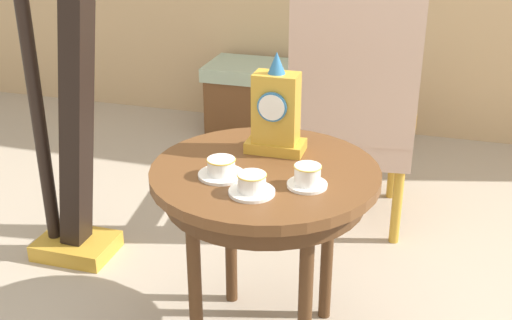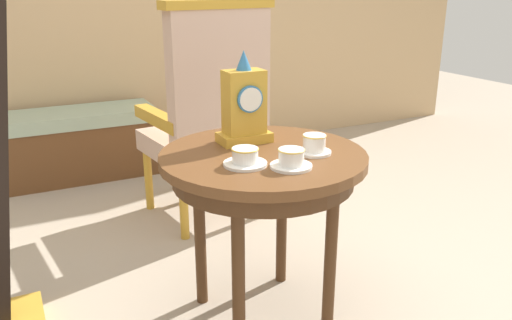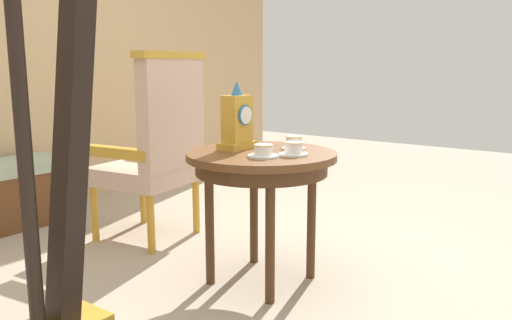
{
  "view_description": "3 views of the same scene",
  "coord_description": "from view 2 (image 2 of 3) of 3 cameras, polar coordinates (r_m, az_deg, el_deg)",
  "views": [
    {
      "loc": [
        0.55,
        -1.71,
        1.5
      ],
      "look_at": [
        0.02,
        0.07,
        0.68
      ],
      "focal_mm": 45.88,
      "sensor_mm": 36.0,
      "label": 1
    },
    {
      "loc": [
        -0.73,
        -1.46,
        1.21
      ],
      "look_at": [
        0.01,
        0.05,
        0.64
      ],
      "focal_mm": 36.69,
      "sensor_mm": 36.0,
      "label": 2
    },
    {
      "loc": [
        -1.95,
        -1.38,
        1.06
      ],
      "look_at": [
        0.06,
        0.11,
        0.61
      ],
      "focal_mm": 36.75,
      "sensor_mm": 36.0,
      "label": 3
    }
  ],
  "objects": [
    {
      "name": "armchair",
      "position": [
        2.66,
        -5.12,
        5.21
      ],
      "size": [
        0.61,
        0.6,
        1.14
      ],
      "color": "#CCA893",
      "rests_on": "ground"
    },
    {
      "name": "mantel_clock",
      "position": [
        1.9,
        -1.29,
        5.87
      ],
      "size": [
        0.19,
        0.11,
        0.34
      ],
      "color": "gold",
      "rests_on": "side_table"
    },
    {
      "name": "teacup_right",
      "position": [
        1.66,
        3.86,
        0.08
      ],
      "size": [
        0.14,
        0.14,
        0.06
      ],
      "color": "white",
      "rests_on": "side_table"
    },
    {
      "name": "window_bench",
      "position": [
        3.58,
        -18.78,
        1.7
      ],
      "size": [
        0.98,
        0.4,
        0.44
      ],
      "color": "#9EB299",
      "rests_on": "ground"
    },
    {
      "name": "teacup_center",
      "position": [
        1.81,
        6.36,
        1.65
      ],
      "size": [
        0.12,
        0.12,
        0.07
      ],
      "color": "white",
      "rests_on": "side_table"
    },
    {
      "name": "side_table",
      "position": [
        1.84,
        0.77,
        -1.46
      ],
      "size": [
        0.72,
        0.72,
        0.65
      ],
      "color": "brown",
      "rests_on": "ground"
    },
    {
      "name": "teacup_left",
      "position": [
        1.68,
        -1.19,
        0.25
      ],
      "size": [
        0.14,
        0.14,
        0.06
      ],
      "color": "white",
      "rests_on": "side_table"
    }
  ]
}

